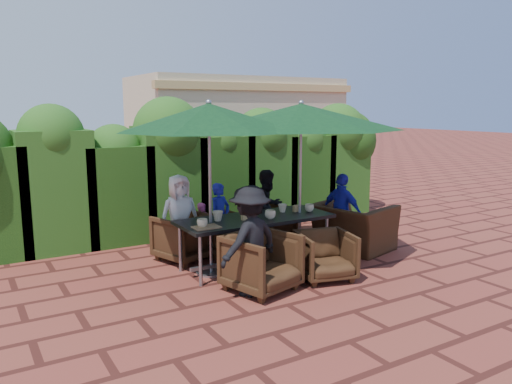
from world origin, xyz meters
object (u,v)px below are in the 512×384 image
dining_table (256,222)px  chair_far_right (268,224)px  umbrella_left (209,118)px  chair_far_left (185,235)px  chair_far_mid (220,231)px  chair_near_left (262,259)px  chair_end_right (353,219)px  chair_near_right (325,253)px  umbrella_right (301,117)px

dining_table → chair_far_right: (0.77, 0.87, -0.30)m
umbrella_left → chair_far_left: umbrella_left is taller
dining_table → chair_far_mid: 1.02m
umbrella_left → chair_near_left: umbrella_left is taller
chair_far_right → chair_end_right: 1.44m
chair_end_right → chair_far_left: bearing=56.6°
chair_far_left → chair_far_right: bearing=162.6°
chair_far_right → chair_far_mid: bearing=-23.2°
chair_near_right → chair_far_right: bearing=97.4°
chair_near_right → umbrella_right: bearing=91.3°
chair_near_right → umbrella_left: bearing=155.3°
chair_far_mid → chair_end_right: size_ratio=0.60×
chair_far_left → chair_far_right: chair_far_left is taller
umbrella_right → chair_near_left: umbrella_right is taller
chair_far_right → chair_near_left: size_ratio=0.90×
dining_table → chair_end_right: 1.87m
umbrella_right → chair_end_right: umbrella_right is taller
umbrella_right → chair_near_right: (-0.22, -0.92, -1.85)m
chair_far_mid → chair_end_right: 2.22m
dining_table → chair_far_left: 1.18m
umbrella_right → umbrella_left: bearing=175.9°
chair_far_right → umbrella_left: bearing=11.4°
umbrella_left → chair_far_left: (-0.07, 0.79, -1.81)m
dining_table → chair_far_right: bearing=48.4°
umbrella_right → chair_far_right: (0.02, 0.93, -1.84)m
chair_far_left → chair_end_right: bearing=142.5°
umbrella_right → chair_far_mid: (-0.86, 1.02, -1.86)m
chair_far_mid → chair_near_left: size_ratio=0.84×
umbrella_right → chair_far_mid: size_ratio=4.28×
umbrella_left → chair_far_right: umbrella_left is taller
chair_far_right → chair_near_left: (-1.23, -1.78, 0.04)m
chair_far_left → chair_near_right: chair_far_left is taller
umbrella_right → chair_far_right: 2.06m
umbrella_right → chair_near_right: umbrella_right is taller
umbrella_left → chair_far_left: size_ratio=3.20×
umbrella_left → chair_far_mid: 2.16m
umbrella_left → chair_far_left: 1.98m
dining_table → umbrella_right: umbrella_right is taller
umbrella_right → chair_far_left: umbrella_right is taller
dining_table → chair_near_right: dining_table is taller
umbrella_right → chair_far_mid: umbrella_right is taller
umbrella_left → umbrella_right: (1.47, -0.11, 0.00)m
chair_far_mid → chair_near_left: 1.90m
chair_far_left → chair_far_mid: (0.68, 0.12, -0.05)m
umbrella_right → chair_end_right: bearing=-0.3°
chair_far_right → chair_near_right: 1.87m
dining_table → chair_far_left: chair_far_left is taller
umbrella_right → chair_far_left: bearing=149.8°
umbrella_left → chair_near_left: size_ratio=3.06×
umbrella_left → chair_far_right: 2.50m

